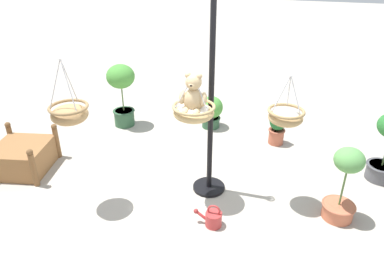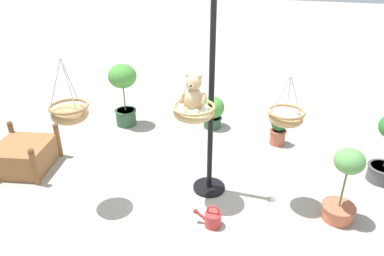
# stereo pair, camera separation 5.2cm
# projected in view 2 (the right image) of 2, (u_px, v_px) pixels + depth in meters

# --- Properties ---
(ground_plane) EXTENTS (40.00, 40.00, 0.00)m
(ground_plane) POSITION_uv_depth(u_px,v_px,m) (191.00, 190.00, 4.96)
(ground_plane) COLOR #A8A093
(display_pole_central) EXTENTS (0.44, 0.44, 2.60)m
(display_pole_central) POSITION_uv_depth(u_px,v_px,m) (210.00, 136.00, 4.62)
(display_pole_central) COLOR black
(display_pole_central) RESTS_ON ground
(hanging_basket_with_teddy) EXTENTS (0.51, 0.51, 0.57)m
(hanging_basket_with_teddy) POSITION_uv_depth(u_px,v_px,m) (194.00, 112.00, 4.25)
(hanging_basket_with_teddy) COLOR tan
(teddy_bear) EXTENTS (0.33, 0.29, 0.48)m
(teddy_bear) POSITION_uv_depth(u_px,v_px,m) (193.00, 96.00, 4.13)
(teddy_bear) COLOR tan
(hanging_basket_left_high) EXTENTS (0.43, 0.43, 0.61)m
(hanging_basket_left_high) POSITION_uv_depth(u_px,v_px,m) (286.00, 117.00, 4.18)
(hanging_basket_left_high) COLOR tan
(hanging_basket_right_low) EXTENTS (0.45, 0.45, 0.78)m
(hanging_basket_right_low) POSITION_uv_depth(u_px,v_px,m) (70.00, 113.00, 4.14)
(hanging_basket_right_low) COLOR #A37F51
(wooden_planter_box) EXTENTS (0.96, 0.98, 0.58)m
(wooden_planter_box) POSITION_uv_depth(u_px,v_px,m) (24.00, 155.00, 5.36)
(wooden_planter_box) COLOR olive
(wooden_planter_box) RESTS_ON ground
(potted_plant_fern_front) EXTENTS (0.42, 0.42, 0.60)m
(potted_plant_fern_front) POSITION_uv_depth(u_px,v_px,m) (213.00, 111.00, 6.54)
(potted_plant_fern_front) COLOR #2D5638
(potted_plant_fern_front) RESTS_ON ground
(potted_plant_flowering_red) EXTENTS (0.28, 0.28, 0.61)m
(potted_plant_flowering_red) POSITION_uv_depth(u_px,v_px,m) (279.00, 128.00, 5.98)
(potted_plant_flowering_red) COLOR #AD563D
(potted_plant_flowering_red) RESTS_ON ground
(potted_plant_tall_leafy) EXTENTS (0.40, 0.40, 0.98)m
(potted_plant_tall_leafy) POSITION_uv_depth(u_px,v_px,m) (344.00, 187.00, 4.23)
(potted_plant_tall_leafy) COLOR #BC6042
(potted_plant_tall_leafy) RESTS_ON ground
(potted_plant_trailing_ivy) EXTENTS (0.50, 0.50, 1.16)m
(potted_plant_trailing_ivy) POSITION_uv_depth(u_px,v_px,m) (123.00, 89.00, 6.46)
(potted_plant_trailing_ivy) COLOR #2D5638
(potted_plant_trailing_ivy) RESTS_ON ground
(watering_can) EXTENTS (0.35, 0.20, 0.30)m
(watering_can) POSITION_uv_depth(u_px,v_px,m) (212.00, 218.00, 4.29)
(watering_can) COLOR #B23333
(watering_can) RESTS_ON ground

